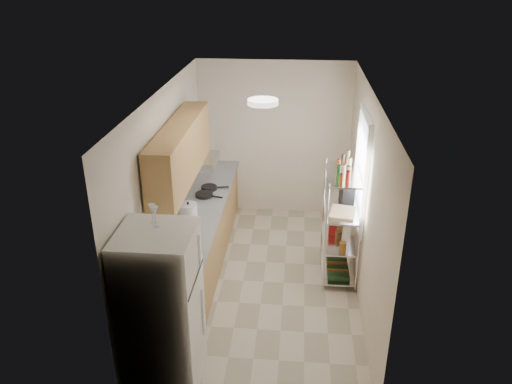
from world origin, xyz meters
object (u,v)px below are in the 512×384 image
at_px(rice_cooker, 188,211).
at_px(frying_pan_large, 204,195).
at_px(cutting_board, 343,212).
at_px(espresso_machine, 347,192).
at_px(refrigerator, 162,310).

xyz_separation_m(rice_cooker, frying_pan_large, (0.08, 0.67, -0.07)).
height_order(frying_pan_large, cutting_board, cutting_board).
relative_size(frying_pan_large, espresso_machine, 0.91).
distance_m(frying_pan_large, cutting_board, 2.02).
bearing_deg(rice_cooker, refrigerator, -85.99).
xyz_separation_m(frying_pan_large, espresso_machine, (2.00, -0.23, 0.23)).
height_order(refrigerator, frying_pan_large, refrigerator).
distance_m(rice_cooker, frying_pan_large, 0.68).
distance_m(refrigerator, cutting_board, 2.72).
distance_m(frying_pan_large, espresso_machine, 2.03).
bearing_deg(espresso_machine, cutting_board, -110.37).
xyz_separation_m(cutting_board, espresso_machine, (0.07, 0.36, 0.13)).
bearing_deg(refrigerator, cutting_board, 46.25).
height_order(refrigerator, cutting_board, refrigerator).
bearing_deg(espresso_machine, frying_pan_large, 164.75).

